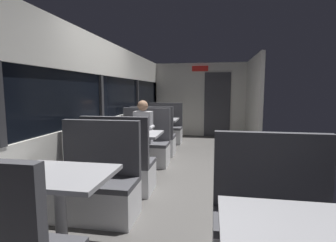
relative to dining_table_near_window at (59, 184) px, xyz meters
name	(u,v)px	position (x,y,z in m)	size (l,w,h in m)	color
ground_plane	(186,180)	(0.89, 2.09, -0.65)	(3.30, 9.20, 0.02)	#514F4C
carriage_window_panel_left	(100,111)	(-0.56, 2.09, 0.47)	(0.09, 8.48, 2.30)	beige
carriage_end_bulkhead	(202,100)	(0.95, 6.28, 0.50)	(2.90, 0.11, 2.30)	beige
carriage_aisle_panel_right	(253,102)	(2.34, 5.09, 0.51)	(0.08, 2.40, 2.30)	beige
dining_table_near_window	(59,184)	(0.00, 0.00, 0.00)	(0.90, 0.70, 0.74)	#9E9EA3
bench_near_window_facing_entry	(96,189)	(0.00, 0.70, -0.31)	(0.95, 0.50, 1.10)	silver
dining_table_mid_window	(134,139)	(0.00, 2.15, 0.00)	(0.90, 0.70, 0.74)	#9E9EA3
bench_mid_window_facing_end	(120,169)	(0.00, 1.45, -0.31)	(0.95, 0.50, 1.10)	silver
bench_mid_window_facing_entry	(145,148)	(0.00, 2.85, -0.31)	(0.95, 0.50, 1.10)	silver
dining_table_far_window	(160,123)	(0.00, 4.30, 0.00)	(0.90, 0.70, 0.74)	#9E9EA3
bench_far_window_facing_end	(153,140)	(0.00, 3.60, -0.31)	(0.95, 0.50, 1.10)	silver
bench_far_window_facing_entry	(165,131)	(0.00, 5.00, -0.31)	(0.95, 0.50, 1.10)	silver
bench_front_aisle_facing_entry	(273,231)	(1.79, 0.10, -0.31)	(0.95, 0.50, 1.10)	silver
seated_passenger	(144,138)	(0.00, 2.78, -0.10)	(0.47, 0.55, 1.26)	#26262D
coffee_cup_primary	(142,130)	(0.14, 2.16, 0.15)	(0.07, 0.07, 0.09)	#B23333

